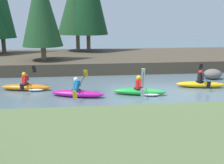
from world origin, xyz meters
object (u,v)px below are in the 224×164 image
kayaker_lead (201,84)px  kayaker_trailing (78,93)px  kayaker_far_back (28,87)px  boulder_midstream (213,74)px  kayaker_middle (142,91)px

kayaker_lead → kayaker_trailing: same height
kayaker_far_back → boulder_midstream: kayaker_far_back is taller
kayaker_lead → kayaker_far_back: 9.65m
kayaker_lead → kayaker_middle: (-3.69, -1.09, -0.02)m
kayaker_lead → kayaker_far_back: same height
kayaker_trailing → boulder_midstream: 9.15m
kayaker_middle → kayaker_trailing: same height
kayaker_middle → kayaker_trailing: bearing=-166.6°
kayaker_lead → kayaker_middle: 3.85m
kayaker_middle → kayaker_trailing: 3.24m
kayaker_far_back → kayaker_lead: bearing=6.6°
kayaker_middle → boulder_midstream: (5.38, 3.07, 0.13)m
kayaker_lead → kayaker_middle: same height
kayaker_lead → boulder_midstream: kayaker_lead is taller
kayaker_middle → boulder_midstream: kayaker_middle is taller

